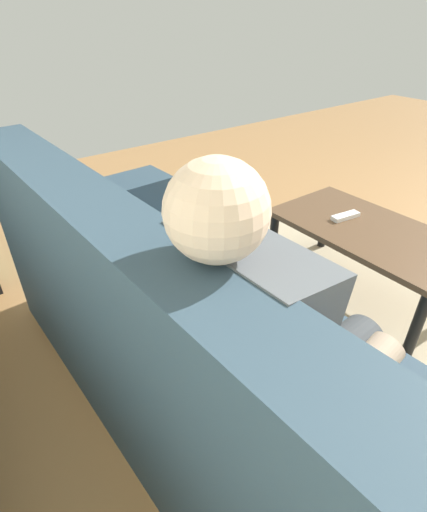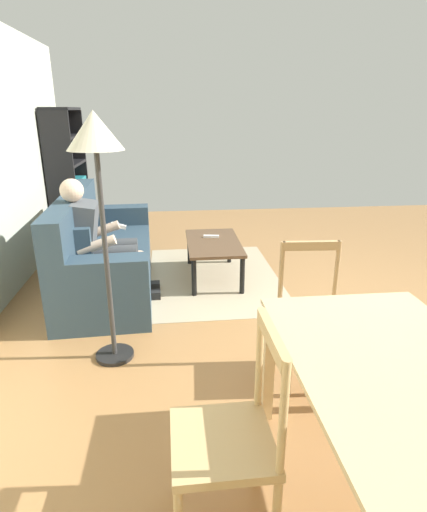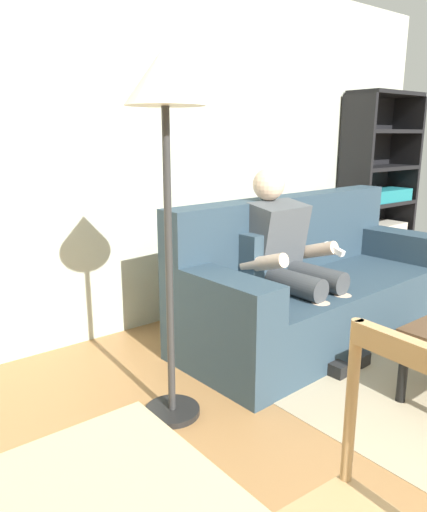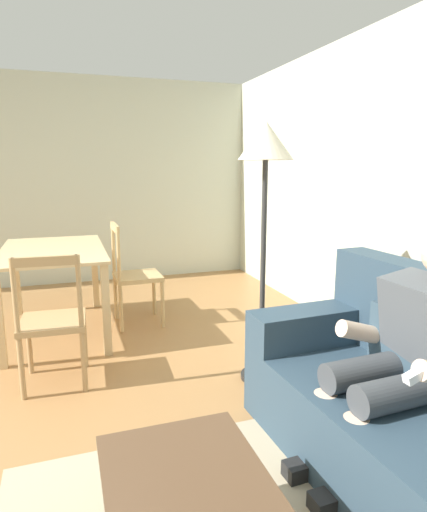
% 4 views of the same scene
% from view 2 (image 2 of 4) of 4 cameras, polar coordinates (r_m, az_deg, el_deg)
% --- Properties ---
extents(ground_plane, '(8.92, 8.92, 0.00)m').
position_cam_2_polar(ground_plane, '(3.78, 19.00, -9.19)').
color(ground_plane, '#9E7042').
extents(couch, '(2.17, 0.93, 0.96)m').
position_cam_2_polar(couch, '(4.39, -15.18, 0.18)').
color(couch, '#2D4251').
rests_on(couch, ground_plane).
extents(person_lounging, '(0.61, 0.86, 1.17)m').
position_cam_2_polar(person_lounging, '(4.04, -15.57, 2.26)').
color(person_lounging, '#4C5156').
rests_on(person_lounging, ground_plane).
extents(coffee_table, '(0.99, 0.56, 0.41)m').
position_cam_2_polar(coffee_table, '(4.45, 0.00, 1.36)').
color(coffee_table, brown).
rests_on(coffee_table, ground_plane).
extents(tv_remote, '(0.07, 0.18, 0.02)m').
position_cam_2_polar(tv_remote, '(4.57, -0.31, 2.73)').
color(tv_remote, white).
rests_on(tv_remote, coffee_table).
extents(bookshelf, '(0.87, 0.36, 1.78)m').
position_cam_2_polar(bookshelf, '(6.09, -19.32, 8.38)').
color(bookshelf, black).
rests_on(bookshelf, ground_plane).
extents(dining_table, '(1.39, 0.86, 0.76)m').
position_cam_2_polar(dining_table, '(1.95, 24.01, -16.56)').
color(dining_table, '#D1B27F').
rests_on(dining_table, ground_plane).
extents(dining_chair_near_wall, '(0.42, 0.42, 0.96)m').
position_cam_2_polar(dining_chair_near_wall, '(1.86, 2.23, -23.91)').
color(dining_chair_near_wall, tan).
rests_on(dining_chair_near_wall, ground_plane).
extents(dining_chair_facing_couch, '(0.44, 0.44, 0.93)m').
position_cam_2_polar(dining_chair_facing_couch, '(2.84, 13.47, -8.24)').
color(dining_chair_facing_couch, tan).
rests_on(dining_chair_facing_couch, ground_plane).
extents(area_rug, '(2.01, 1.41, 0.01)m').
position_cam_2_polar(area_rug, '(4.57, 0.00, -2.89)').
color(area_rug, tan).
rests_on(area_rug, ground_plane).
extents(floor_lamp, '(0.36, 0.36, 1.75)m').
position_cam_2_polar(floor_lamp, '(2.78, -15.80, 13.14)').
color(floor_lamp, black).
rests_on(floor_lamp, ground_plane).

